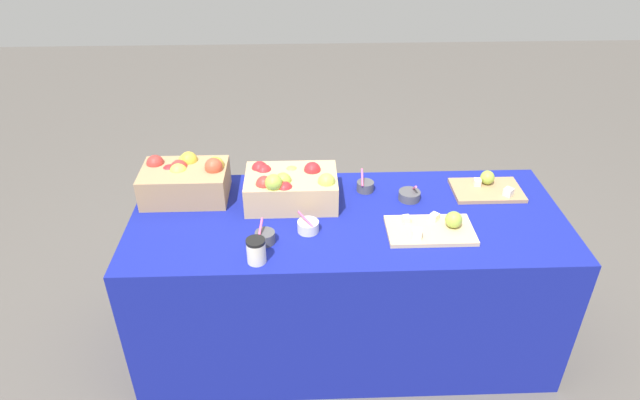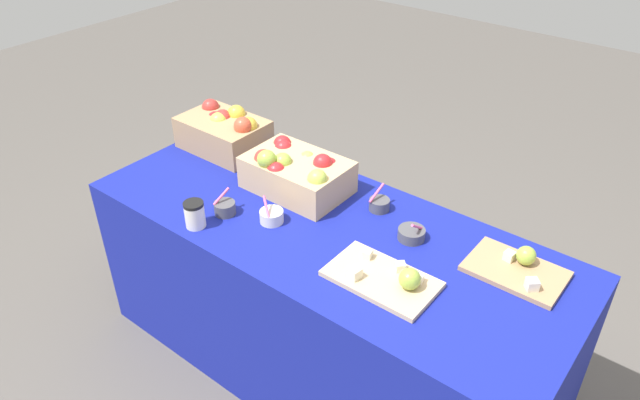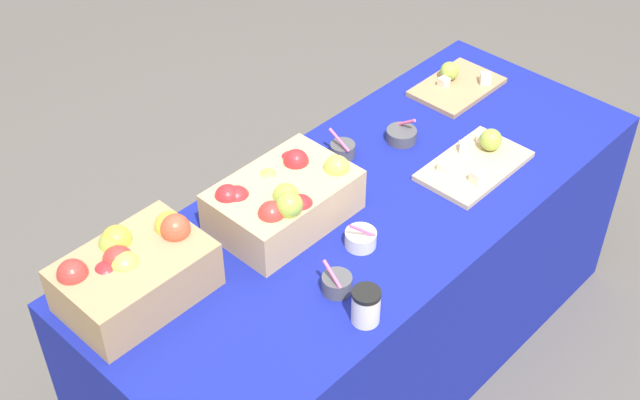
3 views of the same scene
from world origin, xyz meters
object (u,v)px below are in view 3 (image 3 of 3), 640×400
sample_bowl_near (361,239)px  sample_bowl_extra (337,284)px  apple_crate_left (133,272)px  apple_crate_middle (283,199)px  cutting_board_back (456,84)px  coffee_cup (366,306)px  sample_bowl_mid (402,135)px  cutting_board_front (477,160)px  sample_bowl_far (343,150)px

sample_bowl_near → sample_bowl_extra: (-0.18, -0.07, 0.00)m
apple_crate_left → apple_crate_middle: bearing=-8.2°
cutting_board_back → coffee_cup: 1.16m
sample_bowl_extra → sample_bowl_mid: bearing=25.3°
cutting_board_front → coffee_cup: size_ratio=3.49×
cutting_board_back → sample_bowl_far: 0.57m
sample_bowl_far → apple_crate_left: bearing=-179.0°
sample_bowl_far → sample_bowl_extra: 0.59m
sample_bowl_mid → sample_bowl_far: sample_bowl_far is taller
cutting_board_front → sample_bowl_far: (-0.25, 0.34, 0.01)m
sample_bowl_far → coffee_cup: bearing=-132.9°
apple_crate_middle → coffee_cup: (-0.13, -0.43, -0.03)m
sample_bowl_extra → cutting_board_front: bearing=3.8°
cutting_board_back → sample_bowl_mid: (-0.38, -0.06, 0.00)m
sample_bowl_far → coffee_cup: coffee_cup is taller
cutting_board_back → sample_bowl_extra: sample_bowl_extra is taller
apple_crate_middle → sample_bowl_far: (0.35, 0.08, -0.06)m
cutting_board_front → coffee_cup: coffee_cup is taller
apple_crate_middle → sample_bowl_extra: bearing=-108.6°
cutting_board_back → sample_bowl_far: bearing=177.4°
apple_crate_left → cutting_board_front: bearing=-16.8°
apple_crate_middle → coffee_cup: apple_crate_middle is taller
apple_crate_left → coffee_cup: (0.35, -0.50, -0.04)m
cutting_board_back → sample_bowl_near: bearing=-161.0°
sample_bowl_mid → sample_bowl_far: bearing=156.7°
sample_bowl_far → sample_bowl_mid: bearing=-23.3°
cutting_board_front → sample_bowl_extra: 0.71m
apple_crate_left → coffee_cup: apple_crate_left is taller
cutting_board_front → sample_bowl_mid: (-0.06, 0.26, 0.00)m
cutting_board_front → cutting_board_back: size_ratio=1.14×
apple_crate_middle → coffee_cup: 0.45m
sample_bowl_extra → coffee_cup: bearing=-102.1°
cutting_board_back → sample_bowl_extra: size_ratio=3.27×
sample_bowl_extra → sample_bowl_far: bearing=40.8°
apple_crate_left → sample_bowl_mid: apple_crate_left is taller
apple_crate_middle → sample_bowl_near: bearing=-72.4°
cutting_board_front → sample_bowl_near: (-0.53, 0.02, 0.01)m
sample_bowl_mid → coffee_cup: (-0.67, -0.43, 0.03)m
cutting_board_back → cutting_board_front: bearing=-135.2°
apple_crate_left → apple_crate_middle: size_ratio=0.94×
sample_bowl_near → sample_bowl_far: 0.42m
cutting_board_front → apple_crate_left: bearing=163.2°
apple_crate_middle → sample_bowl_mid: (0.54, -0.00, -0.06)m
apple_crate_middle → sample_bowl_near: (0.07, -0.23, -0.06)m
apple_crate_middle → sample_bowl_extra: (-0.10, -0.30, -0.06)m
apple_crate_left → cutting_board_back: size_ratio=1.20×
apple_crate_left → sample_bowl_mid: size_ratio=3.86×
sample_bowl_mid → apple_crate_middle: bearing=180.0°
apple_crate_left → apple_crate_middle: apple_crate_left is taller
apple_crate_left → cutting_board_back: 1.40m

